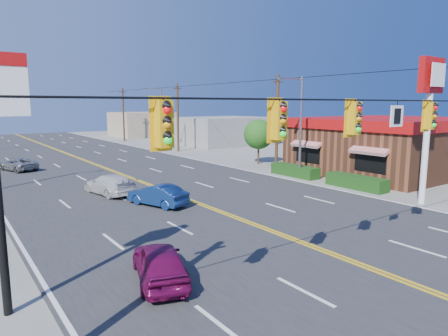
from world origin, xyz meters
TOP-DOWN VIEW (x-y plane):
  - ground at (0.00, 0.00)m, footprint 160.00×160.00m
  - road at (0.00, 20.00)m, footprint 20.00×120.00m
  - signal_span at (-0.12, 0.00)m, footprint 24.32×0.34m
  - kfc at (19.90, 12.00)m, footprint 16.30×12.40m
  - kfc_pylon at (11.00, 4.00)m, footprint 2.20×0.36m
  - streetlight_se at (10.79, 14.00)m, footprint 2.55×0.25m
  - streetlight_ne at (10.79, 38.00)m, footprint 2.55×0.25m
  - utility_pole_near at (12.20, 18.00)m, footprint 0.28×0.28m
  - utility_pole_mid at (12.20, 36.00)m, footprint 0.28×0.28m
  - utility_pole_far at (12.20, 54.00)m, footprint 0.28×0.28m
  - tree_kfc_rear at (13.50, 22.00)m, footprint 2.94×2.94m
  - bld_east_mid at (22.00, 40.00)m, footprint 12.00×10.00m
  - bld_east_far at (19.00, 62.00)m, footprint 10.00×10.00m
  - car_magenta at (-6.58, 3.36)m, footprint 2.57×4.06m
  - car_blue at (-2.18, 12.49)m, footprint 2.55×4.02m
  - car_white at (-3.39, 17.03)m, footprint 2.51×4.75m
  - car_silver at (-6.73, 30.98)m, footprint 3.10×4.51m

SIDE VIEW (x-z plane):
  - ground at x=0.00m, z-range 0.00..0.00m
  - road at x=0.00m, z-range 0.00..0.06m
  - car_silver at x=-6.73m, z-range 0.00..1.15m
  - car_blue at x=-2.18m, z-range 0.00..1.25m
  - car_magenta at x=-6.58m, z-range 0.00..1.29m
  - car_white at x=-3.39m, z-range 0.00..1.31m
  - bld_east_mid at x=22.00m, z-range 0.00..4.00m
  - bld_east_far at x=19.00m, z-range 0.00..4.40m
  - kfc at x=19.90m, z-range 0.03..4.73m
  - tree_kfc_rear at x=13.50m, z-range 0.73..5.14m
  - utility_pole_near at x=12.20m, z-range 0.00..8.40m
  - utility_pole_mid at x=12.20m, z-range 0.00..8.40m
  - utility_pole_far at x=12.20m, z-range 0.00..8.40m
  - streetlight_se at x=10.79m, z-range 0.51..8.51m
  - streetlight_ne at x=10.79m, z-range 0.51..8.51m
  - signal_span at x=-0.12m, z-range 0.39..9.39m
  - kfc_pylon at x=11.00m, z-range 1.79..10.29m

